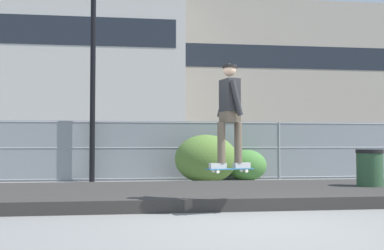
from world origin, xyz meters
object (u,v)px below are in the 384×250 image
(skater, at_px, (230,109))
(trash_bin, at_px, (370,173))
(skateboard, at_px, (230,169))
(parked_car_near, at_px, (23,152))
(shrub_left, at_px, (206,159))
(shrub_center, at_px, (247,165))
(street_lamp, at_px, (93,42))

(skater, bearing_deg, trash_bin, 29.96)
(skateboard, xyz_separation_m, trash_bin, (3.58, 2.06, -0.22))
(skateboard, relative_size, skater, 0.48)
(skateboard, distance_m, parked_car_near, 11.09)
(skateboard, xyz_separation_m, parked_car_near, (-5.54, 9.60, 0.09))
(shrub_left, height_order, shrub_center, shrub_left)
(skateboard, height_order, skater, skater)
(parked_car_near, relative_size, shrub_left, 2.49)
(street_lamp, height_order, parked_car_near, street_lamp)
(shrub_left, relative_size, shrub_center, 1.47)
(parked_car_near, bearing_deg, skater, -60.02)
(skateboard, height_order, trash_bin, trash_bin)
(parked_car_near, height_order, trash_bin, parked_car_near)
(street_lamp, distance_m, parked_car_near, 5.34)
(shrub_left, bearing_deg, skater, -95.13)
(shrub_center, bearing_deg, skater, -106.58)
(street_lamp, relative_size, trash_bin, 6.59)
(skateboard, height_order, parked_car_near, parked_car_near)
(shrub_center, bearing_deg, shrub_left, -157.69)
(skater, bearing_deg, parked_car_near, 119.98)
(skater, distance_m, shrub_left, 5.82)
(shrub_left, xyz_separation_m, shrub_center, (1.35, 0.55, -0.23))
(skater, height_order, street_lamp, street_lamp)
(skater, distance_m, street_lamp, 7.50)
(parked_car_near, bearing_deg, trash_bin, -39.57)
(skateboard, xyz_separation_m, shrub_center, (1.86, 6.26, -0.26))
(street_lamp, bearing_deg, skater, -66.51)
(skater, distance_m, parked_car_near, 11.12)
(parked_car_near, relative_size, shrub_center, 3.67)
(skateboard, height_order, street_lamp, street_lamp)
(street_lamp, xyz_separation_m, trash_bin, (6.40, -4.43, -3.70))
(shrub_left, distance_m, trash_bin, 4.77)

